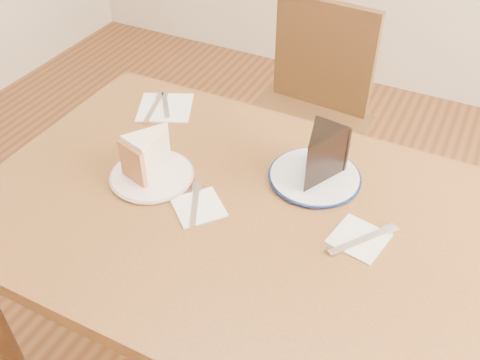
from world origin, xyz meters
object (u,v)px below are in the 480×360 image
at_px(table, 239,239).
at_px(chair_far, 303,121).
at_px(carrot_cake, 152,153).
at_px(chocolate_cake, 318,159).
at_px(plate_cream, 152,176).
at_px(plate_navy, 315,177).

relative_size(table, chair_far, 1.36).
height_order(carrot_cake, chocolate_cake, chocolate_cake).
relative_size(plate_cream, chocolate_cake, 1.55).
bearing_deg(table, plate_cream, 179.13).
bearing_deg(chocolate_cake, plate_cream, 31.08).
bearing_deg(plate_navy, plate_cream, -153.93).
bearing_deg(table, chocolate_cake, 53.78).
height_order(plate_navy, carrot_cake, carrot_cake).
relative_size(plate_cream, plate_navy, 0.91).
distance_m(table, chair_far, 0.78).
height_order(table, plate_cream, plate_cream).
bearing_deg(plate_cream, carrot_cake, 106.37).
bearing_deg(table, plate_navy, 56.69).
bearing_deg(plate_cream, chocolate_cake, 24.37).
distance_m(table, chocolate_cake, 0.26).
height_order(plate_cream, carrot_cake, carrot_cake).
distance_m(chair_far, chocolate_cake, 0.72).
distance_m(plate_cream, chocolate_cake, 0.40).
xyz_separation_m(table, plate_navy, (0.11, 0.17, 0.10)).
relative_size(carrot_cake, chocolate_cake, 0.88).
xyz_separation_m(plate_cream, carrot_cake, (-0.01, 0.02, 0.05)).
xyz_separation_m(plate_cream, plate_navy, (0.35, 0.17, 0.00)).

